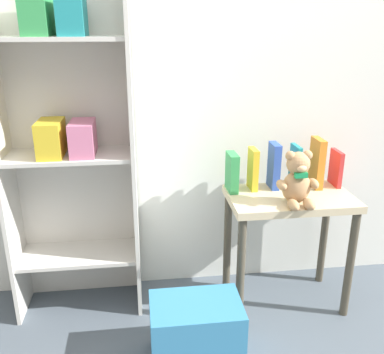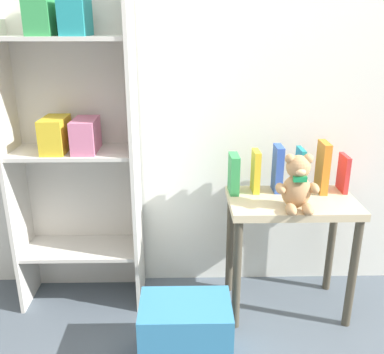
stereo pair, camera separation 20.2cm
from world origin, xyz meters
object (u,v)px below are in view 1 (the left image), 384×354
object	(u,v)px
storage_bin	(196,332)
book_standing_orange	(317,163)
display_table	(289,216)
book_standing_green	(232,172)
book_standing_teal	(295,166)
book_standing_blue	(274,166)
book_standing_red	(336,168)
teddy_bear	(298,180)
bookshelf_side	(68,134)
book_standing_yellow	(253,169)

from	to	relation	value
storage_bin	book_standing_orange	bearing A→B (deg)	34.84
display_table	book_standing_green	size ratio (longest dim) A/B	3.15
book_standing_teal	book_standing_green	bearing A→B (deg)	-178.08
book_standing_blue	book_standing_red	size ratio (longest dim) A/B	1.26
teddy_bear	book_standing_red	bearing A→B (deg)	36.72
bookshelf_side	book_standing_blue	world-z (taller)	bookshelf_side
bookshelf_side	storage_bin	xyz separation A→B (m)	(0.53, -0.51, -0.75)
book_standing_blue	storage_bin	bearing A→B (deg)	-132.89
display_table	teddy_bear	xyz separation A→B (m)	(-0.01, -0.10, 0.23)
teddy_bear	book_standing_teal	distance (m)	0.22
book_standing_green	book_standing_red	xyz separation A→B (m)	(0.54, 0.01, -0.00)
book_standing_green	storage_bin	bearing A→B (deg)	-118.61
display_table	storage_bin	size ratio (longest dim) A/B	1.57
book_standing_orange	book_standing_red	xyz separation A→B (m)	(0.11, 0.01, -0.03)
book_standing_yellow	book_standing_orange	world-z (taller)	book_standing_orange
book_standing_blue	book_standing_red	world-z (taller)	book_standing_blue
bookshelf_side	book_standing_blue	xyz separation A→B (m)	(0.99, -0.03, -0.18)
teddy_bear	storage_bin	bearing A→B (deg)	-151.97
display_table	book_standing_teal	distance (m)	0.25
book_standing_blue	book_standing_yellow	bearing A→B (deg)	-177.05
book_standing_blue	book_standing_teal	distance (m)	0.11
display_table	book_standing_green	bearing A→B (deg)	160.56
book_standing_orange	display_table	bearing A→B (deg)	-147.11
display_table	book_standing_blue	bearing A→B (deg)	115.54
teddy_bear	bookshelf_side	bearing A→B (deg)	166.47
storage_bin	teddy_bear	bearing A→B (deg)	28.03
book_standing_teal	storage_bin	distance (m)	0.93
bookshelf_side	book_standing_green	xyz separation A→B (m)	(0.77, -0.05, -0.20)
book_standing_yellow	book_standing_teal	bearing A→B (deg)	-0.38
display_table	book_standing_yellow	bearing A→B (deg)	146.19
book_standing_green	book_standing_red	bearing A→B (deg)	-0.01
display_table	book_standing_orange	xyz separation A→B (m)	(0.16, 0.10, 0.24)
book_standing_red	book_standing_blue	bearing A→B (deg)	179.66
bookshelf_side	book_standing_red	size ratio (longest dim) A/B	8.86
book_standing_green	book_standing_teal	bearing A→B (deg)	1.40
display_table	book_standing_red	size ratio (longest dim) A/B	3.30
book_standing_teal	book_standing_orange	xyz separation A→B (m)	(0.11, -0.01, 0.02)
teddy_bear	book_standing_orange	bearing A→B (deg)	49.32
teddy_bear	book_standing_blue	size ratio (longest dim) A/B	1.10
book_standing_blue	book_standing_teal	xyz separation A→B (m)	(0.11, -0.00, -0.01)
book_standing_green	storage_bin	world-z (taller)	book_standing_green
book_standing_green	book_standing_orange	size ratio (longest dim) A/B	0.76
display_table	book_standing_yellow	world-z (taller)	book_standing_yellow
bookshelf_side	book_standing_red	bearing A→B (deg)	-1.59
book_standing_green	book_standing_blue	size ratio (longest dim) A/B	0.83
book_standing_green	storage_bin	distance (m)	0.76
book_standing_yellow	book_standing_blue	size ratio (longest dim) A/B	0.91
book_standing_blue	book_standing_orange	distance (m)	0.22
book_standing_green	book_standing_yellow	size ratio (longest dim) A/B	0.92
display_table	teddy_bear	size ratio (longest dim) A/B	2.39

